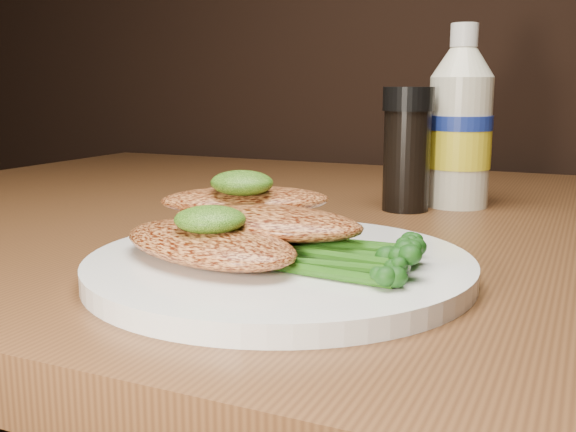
% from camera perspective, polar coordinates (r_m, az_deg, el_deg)
% --- Properties ---
extents(plate, '(0.26, 0.26, 0.01)m').
position_cam_1_polar(plate, '(0.44, -0.71, -4.28)').
color(plate, white).
rests_on(plate, dining_table).
extents(chicken_front, '(0.16, 0.12, 0.02)m').
position_cam_1_polar(chicken_front, '(0.43, -6.82, -2.31)').
color(chicken_front, '#C7793F').
rests_on(chicken_front, plate).
extents(chicken_mid, '(0.14, 0.08, 0.02)m').
position_cam_1_polar(chicken_mid, '(0.46, -1.96, -0.50)').
color(chicken_mid, '#C7793F').
rests_on(chicken_mid, plate).
extents(chicken_back, '(0.14, 0.12, 0.02)m').
position_cam_1_polar(chicken_back, '(0.50, -3.64, 1.36)').
color(chicken_back, '#C7793F').
rests_on(chicken_back, plate).
extents(pesto_front, '(0.06, 0.05, 0.02)m').
position_cam_1_polar(pesto_front, '(0.42, -6.66, -0.30)').
color(pesto_front, black).
rests_on(pesto_front, chicken_front).
extents(pesto_back, '(0.06, 0.05, 0.02)m').
position_cam_1_polar(pesto_back, '(0.48, -3.96, 2.84)').
color(pesto_back, black).
rests_on(pesto_back, chicken_back).
extents(broccolini_bundle, '(0.13, 0.10, 0.02)m').
position_cam_1_polar(broccolini_bundle, '(0.42, 3.99, -2.82)').
color(broccolini_bundle, '#235713').
rests_on(broccolini_bundle, plate).
extents(mayo_bottle, '(0.08, 0.08, 0.18)m').
position_cam_1_polar(mayo_bottle, '(0.71, 14.48, 8.18)').
color(mayo_bottle, beige).
rests_on(mayo_bottle, dining_table).
extents(pepper_grinder, '(0.06, 0.06, 0.12)m').
position_cam_1_polar(pepper_grinder, '(0.68, 10.09, 5.60)').
color(pepper_grinder, black).
rests_on(pepper_grinder, dining_table).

